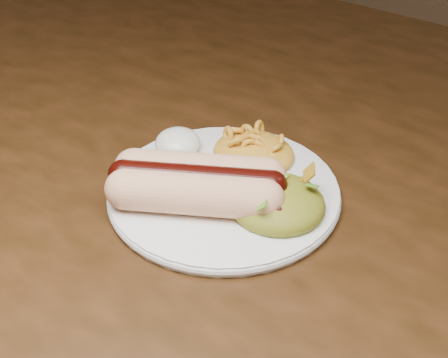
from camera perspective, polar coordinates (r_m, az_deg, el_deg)
The scene contains 7 objects.
table at distance 0.72m, azimuth 9.66°, elevation -5.58°, with size 1.60×0.90×0.75m.
plate at distance 0.61m, azimuth -0.00°, elevation -1.20°, with size 0.23×0.23×0.01m, color white.
hotdog at distance 0.58m, azimuth -2.50°, elevation -0.32°, with size 0.14×0.13×0.04m.
mac_and_cheese at distance 0.65m, azimuth 2.76°, elevation 3.34°, with size 0.09×0.08×0.03m, color yellow.
sour_cream at distance 0.66m, azimuth -4.27°, elevation 3.78°, with size 0.05×0.05×0.03m, color silver.
taco_salad at distance 0.58m, azimuth 4.85°, elevation -1.45°, with size 0.09×0.09×0.04m.
fork at distance 0.65m, azimuth -4.64°, elevation 0.72°, with size 0.02×0.16×0.00m, color silver.
Camera 1 is at (0.22, -0.49, 1.13)m, focal length 50.00 mm.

